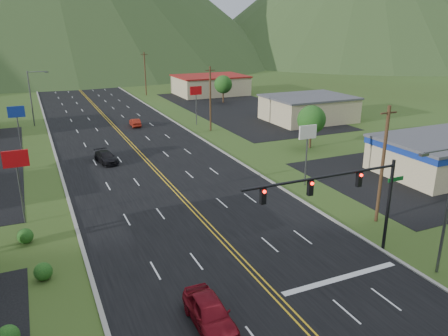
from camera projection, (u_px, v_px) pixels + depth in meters
name	position (u px, v px, depth m)	size (l,w,h in m)	color
traffic_signal	(346.00, 191.00, 29.62)	(13.10, 0.43, 7.00)	black
streetlight_east	(445.00, 202.00, 28.04)	(3.28, 0.25, 9.00)	#59595E
streetlight_west	(32.00, 95.00, 71.07)	(3.28, 0.25, 9.00)	#59595E
building_east_near	(447.00, 153.00, 49.28)	(15.40, 10.40, 4.10)	beige
building_east_mid	(308.00, 108.00, 76.07)	(14.40, 11.40, 4.30)	beige
building_east_far	(210.00, 85.00, 104.79)	(16.40, 12.40, 4.50)	beige
pole_sign_west_a	(17.00, 166.00, 35.57)	(2.00, 0.18, 6.40)	#59595E
pole_sign_west_b	(17.00, 117.00, 54.62)	(2.00, 0.18, 6.40)	#59595E
pole_sign_east_a	(307.00, 138.00, 44.37)	(2.00, 0.18, 6.40)	#59595E
pole_sign_east_b	(196.00, 95.00, 72.08)	(2.00, 0.18, 6.40)	#59595E
tree_east_a	(311.00, 120.00, 58.64)	(3.84, 3.84, 5.82)	#382314
tree_east_b	(223.00, 84.00, 93.11)	(3.84, 3.84, 5.82)	#382314
utility_pole_a	(383.00, 164.00, 35.89)	(1.60, 0.28, 10.00)	#382314
utility_pole_b	(210.00, 98.00, 67.93)	(1.60, 0.28, 10.00)	#382314
utility_pole_c	(145.00, 73.00, 102.56)	(1.60, 0.28, 10.00)	#382314
utility_pole_d	(113.00, 61.00, 137.20)	(1.60, 0.28, 10.00)	#382314
car_red_near	(210.00, 313.00, 24.19)	(1.97, 4.89, 1.67)	maroon
car_dark_mid	(106.00, 158.00, 53.02)	(1.86, 4.57, 1.33)	black
car_red_far	(135.00, 123.00, 71.95)	(1.36, 3.89, 1.28)	maroon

